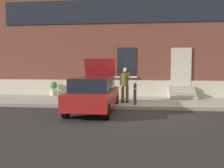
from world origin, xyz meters
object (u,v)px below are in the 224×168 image
object	(u,v)px
person_on_phone	(125,83)
planter_cream	(54,88)
bollard_near_person	(135,93)
planter_terracotta	(89,89)
hatchback_car_red	(94,93)

from	to	relation	value
person_on_phone	planter_cream	bearing A→B (deg)	166.79
bollard_near_person	planter_cream	xyz separation A→B (m)	(-5.02, 2.87, -0.11)
person_on_phone	planter_cream	size ratio (longest dim) A/B	2.03
bollard_near_person	planter_terracotta	xyz separation A→B (m)	(-2.81, 2.70, -0.11)
planter_cream	planter_terracotta	xyz separation A→B (m)	(2.21, -0.17, 0.00)
hatchback_car_red	planter_terracotta	xyz separation A→B (m)	(-1.07, 3.90, -0.19)
planter_terracotta	bollard_near_person	bearing A→B (deg)	-43.81
planter_cream	planter_terracotta	distance (m)	2.22
person_on_phone	planter_terracotta	xyz separation A→B (m)	(-2.30, 2.17, -0.55)
hatchback_car_red	planter_cream	bearing A→B (deg)	128.87
bollard_near_person	person_on_phone	xyz separation A→B (m)	(-0.51, 0.53, 0.44)
bollard_near_person	planter_cream	bearing A→B (deg)	150.25
hatchback_car_red	bollard_near_person	bearing A→B (deg)	34.48
bollard_near_person	planter_terracotta	distance (m)	3.90
planter_cream	person_on_phone	bearing A→B (deg)	-27.39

